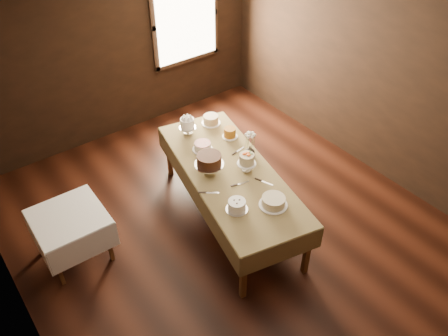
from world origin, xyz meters
TOP-DOWN VIEW (x-y plane):
  - floor at (0.00, 0.00)m, footprint 5.00×6.00m
  - ceiling at (0.00, 0.00)m, footprint 5.00×6.00m
  - wall_back at (0.00, 3.00)m, footprint 5.00×0.02m
  - wall_left at (-2.50, 0.00)m, footprint 0.02×6.00m
  - wall_right at (2.50, 0.00)m, footprint 0.02×6.00m
  - window at (1.30, 2.94)m, footprint 1.10×0.05m
  - display_table at (0.14, 0.27)m, footprint 1.51×2.71m
  - side_table at (-1.73, 0.86)m, footprint 0.81×0.81m
  - cake_meringue at (0.18, 1.26)m, footprint 0.23×0.23m
  - cake_speckled at (0.57, 1.26)m, footprint 0.29×0.29m
  - cake_lattice at (0.12, 0.82)m, footprint 0.29×0.29m
  - cake_caramel at (0.58, 0.84)m, footprint 0.21×0.21m
  - cake_chocolate at (-0.07, 0.41)m, footprint 0.36×0.36m
  - cake_flowers at (0.32, 0.16)m, footprint 0.24×0.24m
  - cake_swirl at (-0.21, -0.32)m, footprint 0.25×0.25m
  - cake_cream at (0.16, -0.51)m, footprint 0.37×0.37m
  - cake_server_a at (0.13, -0.01)m, footprint 0.24×0.08m
  - cake_server_b at (0.35, -0.19)m, footprint 0.11×0.23m
  - cake_server_c at (0.16, 0.55)m, footprint 0.09×0.24m
  - cake_server_d at (0.52, 0.53)m, footprint 0.24×0.07m
  - cake_server_e at (-0.26, 0.07)m, footprint 0.21×0.17m
  - flower_vase at (0.54, 0.37)m, footprint 0.17×0.17m
  - flower_bouquet at (0.54, 0.37)m, footprint 0.14×0.14m

SIDE VIEW (x-z plane):
  - floor at x=0.00m, z-range -0.01..0.01m
  - side_table at x=-1.73m, z-range 0.26..0.92m
  - display_table at x=0.14m, z-range 0.34..1.13m
  - cake_server_a at x=0.13m, z-range 0.79..0.80m
  - cake_server_b at x=0.35m, z-range 0.79..0.80m
  - cake_server_c at x=0.16m, z-range 0.79..0.80m
  - cake_server_d at x=0.52m, z-range 0.79..0.80m
  - cake_server_e at x=-0.26m, z-range 0.79..0.80m
  - cake_lattice at x=0.12m, z-range 0.79..0.89m
  - cake_cream at x=0.16m, z-range 0.79..0.90m
  - cake_speckled at x=0.57m, z-range 0.79..0.92m
  - cake_swirl at x=-0.21m, z-range 0.79..0.92m
  - cake_caramel at x=0.58m, z-range 0.79..0.93m
  - flower_vase at x=0.54m, z-range 0.79..0.93m
  - cake_flowers at x=0.32m, z-range 0.78..1.02m
  - cake_meringue at x=0.18m, z-range 0.78..1.02m
  - cake_chocolate at x=-0.07m, z-range 0.78..1.04m
  - flower_bouquet at x=0.54m, z-range 0.95..1.15m
  - wall_back at x=0.00m, z-range 0.00..2.80m
  - wall_left at x=-2.50m, z-range 0.00..2.80m
  - wall_right at x=2.50m, z-range 0.00..2.80m
  - window at x=1.30m, z-range 0.95..2.25m
  - ceiling at x=0.00m, z-range 2.79..2.80m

